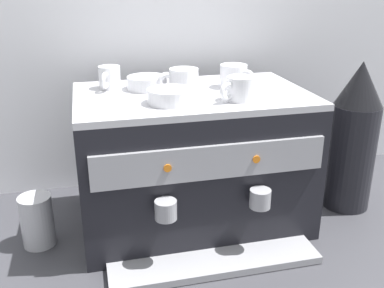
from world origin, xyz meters
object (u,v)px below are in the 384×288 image
ceramic_cup_1 (239,89)px  coffee_grinder (353,137)px  ceramic_cup_2 (235,76)px  ceramic_bowl_1 (147,83)px  espresso_machine (192,160)px  milk_pitcher (37,221)px  ceramic_bowl_0 (170,96)px  ceramic_cup_0 (182,80)px  ceramic_cup_3 (109,78)px

ceramic_cup_1 → coffee_grinder: size_ratio=0.22×
ceramic_cup_2 → ceramic_bowl_1: (-0.25, 0.04, -0.02)m
espresso_machine → ceramic_cup_1: ceramic_cup_1 is taller
ceramic_bowl_1 → milk_pitcher: ceramic_bowl_1 is taller
espresso_machine → ceramic_cup_1: size_ratio=6.23×
ceramic_cup_2 → ceramic_bowl_0: (-0.22, -0.12, -0.02)m
espresso_machine → ceramic_cup_1: (0.10, -0.11, 0.24)m
ceramic_cup_1 → ceramic_cup_2: (0.03, 0.14, 0.00)m
ceramic_bowl_1 → milk_pitcher: bearing=-162.6°
ceramic_bowl_0 → ceramic_bowl_1: size_ratio=1.01×
ceramic_cup_0 → ceramic_cup_3: bearing=158.6°
ceramic_bowl_1 → coffee_grinder: (0.64, -0.11, -0.19)m
ceramic_cup_1 → ceramic_bowl_1: bearing=139.8°
ceramic_cup_3 → ceramic_bowl_1: 0.11m
ceramic_bowl_1 → ceramic_cup_2: bearing=-9.6°
espresso_machine → ceramic_cup_2: 0.28m
ceramic_bowl_1 → coffee_grinder: bearing=-9.6°
ceramic_cup_2 → ceramic_bowl_0: size_ratio=0.91×
ceramic_bowl_0 → ceramic_cup_3: bearing=126.0°
espresso_machine → ceramic_cup_2: (0.14, 0.03, 0.24)m
ceramic_cup_0 → ceramic_bowl_0: 0.13m
ceramic_cup_0 → ceramic_cup_3: same height
coffee_grinder → milk_pitcher: (-0.98, -0.00, -0.16)m
ceramic_cup_3 → ceramic_cup_1: bearing=-33.5°
espresso_machine → milk_pitcher: size_ratio=4.40×
ceramic_cup_1 → ceramic_cup_2: ceramic_cup_2 is taller
ceramic_cup_1 → coffee_grinder: bearing=10.5°
ceramic_cup_3 → milk_pitcher: 0.46m
ceramic_cup_1 → coffee_grinder: coffee_grinder is taller
ceramic_cup_0 → ceramic_cup_2: size_ratio=1.11×
ceramic_cup_2 → ceramic_cup_3: ceramic_cup_2 is taller
espresso_machine → ceramic_cup_3: size_ratio=6.89×
ceramic_cup_0 → ceramic_cup_1: 0.18m
ceramic_bowl_0 → coffee_grinder: bearing=5.5°
espresso_machine → coffee_grinder: bearing=-3.4°
ceramic_cup_3 → milk_pitcher: bearing=-149.5°
ceramic_bowl_1 → ceramic_cup_1: bearing=-40.2°
ceramic_cup_1 → ceramic_cup_3: bearing=146.5°
espresso_machine → ceramic_bowl_0: size_ratio=5.58×
ceramic_cup_0 → ceramic_cup_3: 0.22m
ceramic_cup_3 → ceramic_bowl_1: bearing=-16.0°
ceramic_cup_2 → ceramic_cup_0: bearing=-178.0°
ceramic_cup_2 → milk_pitcher: size_ratio=0.72×
ceramic_cup_2 → ceramic_bowl_0: bearing=-150.7°
coffee_grinder → milk_pitcher: bearing=-180.0°
ceramic_cup_3 → milk_pitcher: size_ratio=0.64×
coffee_grinder → ceramic_bowl_0: bearing=-174.5°
ceramic_cup_1 → ceramic_cup_3: (-0.33, 0.22, 0.00)m
ceramic_cup_1 → ceramic_cup_2: size_ratio=0.98×
espresso_machine → ceramic_cup_3: 0.34m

